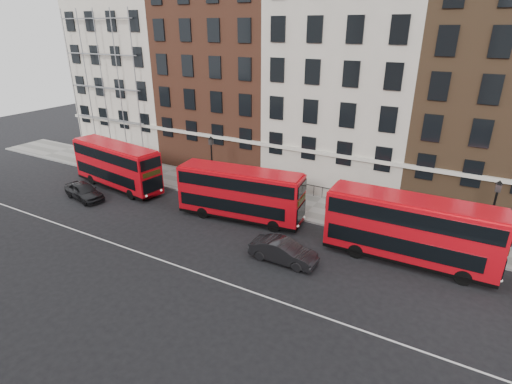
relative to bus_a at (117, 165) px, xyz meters
The scene contains 13 objects.
ground 18.93m from the bus_a, 18.12° to the right, with size 120.00×120.00×0.00m, color black.
pavement 18.59m from the bus_a, 14.60° to the left, with size 80.00×5.00×0.15m, color slate.
kerb 18.13m from the bus_a, ahead, with size 80.00×0.30×0.16m, color gray.
road_centre_line 19.64m from the bus_a, 23.71° to the right, with size 70.00×0.12×0.01m, color white.
building_terrace 22.72m from the bus_a, 34.42° to the left, with size 64.00×11.95×22.00m.
bus_a is the anchor object (origin of this frame).
bus_b 13.54m from the bus_a, ahead, with size 10.16×3.60×4.18m.
bus_c 26.23m from the bus_a, ahead, with size 10.66×2.82×4.45m.
car_rear 3.85m from the bus_a, 99.19° to the right, with size 1.78×4.42×1.51m, color black.
car_front 19.75m from the bus_a, 11.67° to the right, with size 1.56×4.48×1.48m, color #242427.
lamp_post_left 9.33m from the bus_a, 18.92° to the left, with size 0.44×0.44×5.33m.
lamp_post_right 30.77m from the bus_a, ahead, with size 0.44×0.44×5.33m.
iron_railings 19.20m from the bus_a, 20.99° to the left, with size 6.60×0.06×1.00m, color black, non-canonical shape.
Camera 1 is at (10.91, -18.55, 14.29)m, focal length 28.00 mm.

